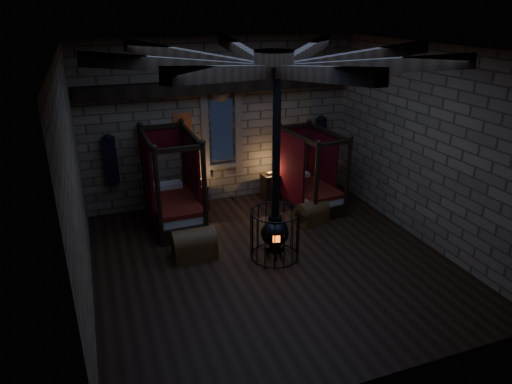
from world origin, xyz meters
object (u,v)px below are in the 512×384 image
object	(u,v)px
trunk_left	(194,245)
stove	(275,230)
bed_left	(173,202)
trunk_right	(312,213)
bed_right	(309,188)

from	to	relation	value
trunk_left	stove	distance (m)	1.70
bed_left	trunk_left	size ratio (longest dim) A/B	2.48
trunk_left	trunk_right	world-z (taller)	trunk_left
bed_left	stove	world-z (taller)	stove
trunk_right	bed_right	bearing A→B (deg)	53.78
bed_right	stove	size ratio (longest dim) A/B	0.49
bed_right	trunk_left	distance (m)	3.77
bed_right	trunk_right	distance (m)	1.05
trunk_left	bed_right	bearing A→B (deg)	24.90
bed_left	trunk_right	xyz separation A→B (m)	(3.12, -1.14, -0.30)
trunk_left	stove	xyz separation A→B (m)	(1.57, -0.58, 0.34)
trunk_left	trunk_right	bearing A→B (deg)	11.85
bed_left	stove	xyz separation A→B (m)	(1.65, -2.35, 0.08)
bed_left	trunk_right	world-z (taller)	bed_left
bed_left	bed_right	distance (m)	3.51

